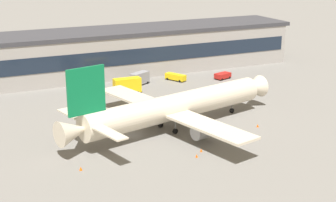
{
  "coord_description": "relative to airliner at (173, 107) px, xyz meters",
  "views": [
    {
      "loc": [
        -35.5,
        -92.44,
        37.52
      ],
      "look_at": [
        10.04,
        4.73,
        5.0
      ],
      "focal_mm": 54.92,
      "sensor_mm": 36.0,
      "label": 1
    }
  ],
  "objects": [
    {
      "name": "traffic_cone_1",
      "position": [
        17.17,
        -6.64,
        -4.55
      ],
      "size": [
        0.55,
        0.55,
        0.68
      ],
      "primitive_type": "cone",
      "color": "#F2590C",
      "rests_on": "ground_plane"
    },
    {
      "name": "traffic_cone_2",
      "position": [
        -2.58,
        -15.67,
        -4.57
      ],
      "size": [
        0.51,
        0.51,
        0.63
      ],
      "primitive_type": "cone",
      "color": "#F2590C",
      "rests_on": "ground_plane"
    },
    {
      "name": "terminal_building",
      "position": [
        -9.17,
        53.14,
        1.85
      ],
      "size": [
        145.68,
        19.61,
        13.44
      ],
      "color": "#9E9993",
      "rests_on": "ground_plane"
    },
    {
      "name": "ground_plane",
      "position": [
        -9.17,
        -0.52,
        -4.89
      ],
      "size": [
        600.0,
        600.0,
        0.0
      ],
      "primitive_type": "plane",
      "color": "slate"
    },
    {
      "name": "airliner",
      "position": [
        0.0,
        0.0,
        0.0
      ],
      "size": [
        53.54,
        45.9,
        16.53
      ],
      "color": "beige",
      "rests_on": "ground_plane"
    },
    {
      "name": "pushback_tractor",
      "position": [
        31.85,
        32.64,
        -3.84
      ],
      "size": [
        5.35,
        3.91,
        1.75
      ],
      "color": "red",
      "rests_on": "ground_plane"
    },
    {
      "name": "belt_loader",
      "position": [
        18.6,
        36.65,
        -3.74
      ],
      "size": [
        4.68,
        6.61,
        1.95
      ],
      "color": "yellow",
      "rests_on": "ground_plane"
    },
    {
      "name": "traffic_cone_3",
      "position": [
        -0.52,
        -13.64,
        -4.58
      ],
      "size": [
        0.49,
        0.49,
        0.61
      ],
      "primitive_type": "cone",
      "color": "#F2590C",
      "rests_on": "ground_plane"
    },
    {
      "name": "catering_truck",
      "position": [
        0.91,
        30.04,
        -2.6
      ],
      "size": [
        7.29,
        2.87,
        4.15
      ],
      "color": "yellow",
      "rests_on": "ground_plane"
    },
    {
      "name": "baggage_tug",
      "position": [
        -7.01,
        30.64,
        -3.8
      ],
      "size": [
        4.08,
        3.16,
        1.85
      ],
      "color": "red",
      "rests_on": "ground_plane"
    },
    {
      "name": "stair_truck",
      "position": [
        7.28,
        36.8,
        -2.91
      ],
      "size": [
        6.42,
        4.98,
        3.55
      ],
      "color": "gray",
      "rests_on": "ground_plane"
    },
    {
      "name": "traffic_cone_0",
      "position": [
        -23.6,
        -12.18,
        -4.54
      ],
      "size": [
        0.56,
        0.56,
        0.7
      ],
      "primitive_type": "cone",
      "color": "#F2590C",
      "rests_on": "ground_plane"
    }
  ]
}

